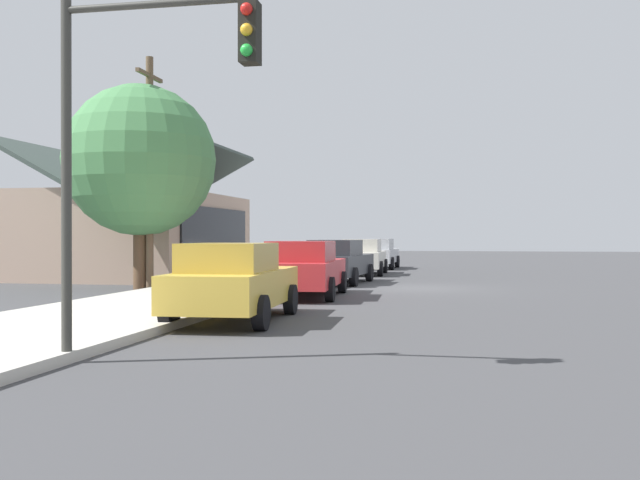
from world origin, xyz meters
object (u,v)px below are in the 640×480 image
car_ivory (363,256)px  fire_hydrant_red (221,286)px  shade_tree (140,161)px  utility_pole_wooden (150,168)px  car_silver (377,253)px  car_charcoal (338,261)px  car_cherry (304,268)px  car_mustard (234,281)px  traffic_light_main (138,104)px

car_ivory → fire_hydrant_red: size_ratio=6.59×
shade_tree → utility_pole_wooden: utility_pole_wooden is taller
car_silver → fire_hydrant_red: bearing=177.0°
car_charcoal → car_silver: size_ratio=1.07×
car_cherry → car_silver: same height
shade_tree → car_ivory: bearing=-29.9°
car_silver → fire_hydrant_red: 21.01m
car_mustard → car_cherry: (5.98, -0.12, 0.00)m
car_silver → fire_hydrant_red: (-20.96, 1.43, -0.32)m
shade_tree → car_mustard: bearing=-143.8°
car_mustard → traffic_light_main: traffic_light_main is taller
car_ivory → utility_pole_wooden: (-10.30, 5.52, 3.11)m
car_ivory → fire_hydrant_red: car_ivory is taller
car_ivory → traffic_light_main: traffic_light_main is taller
car_cherry → traffic_light_main: 11.26m
traffic_light_main → car_silver: bearing=0.4°
car_silver → shade_tree: shade_tree is taller
car_mustard → car_charcoal: bearing=-2.9°
fire_hydrant_red → shade_tree: bearing=43.1°
car_mustard → utility_pole_wooden: 9.92m
car_charcoal → shade_tree: 7.85m
car_ivory → utility_pole_wooden: 12.09m
traffic_light_main → shade_tree: bearing=25.3°
car_mustard → utility_pole_wooden: utility_pole_wooden is taller
car_mustard → traffic_light_main: bearing=-179.1°
car_cherry → car_silver: bearing=-3.1°
car_cherry → traffic_light_main: (-10.94, -0.18, 2.67)m
car_ivory → car_silver: bearing=-1.3°
car_mustard → shade_tree: bearing=33.7°
car_mustard → fire_hydrant_red: bearing=20.8°
car_charcoal → car_silver: bearing=3.3°
car_charcoal → utility_pole_wooden: (-4.15, 5.44, 3.11)m
car_charcoal → fire_hydrant_red: 8.86m
shade_tree → car_cherry: bearing=-107.4°
car_mustard → traffic_light_main: (-4.96, -0.30, 2.68)m
car_cherry → car_charcoal: (5.92, 0.04, -0.00)m
car_charcoal → shade_tree: size_ratio=0.72×
car_mustard → car_silver: size_ratio=1.02×
traffic_light_main → fire_hydrant_red: size_ratio=7.32×
car_ivory → car_silver: size_ratio=1.04×
car_charcoal → shade_tree: (-4.08, 5.80, 3.36)m
traffic_light_main → car_ivory: bearing=0.4°
utility_pole_wooden → car_mustard: bearing=-145.3°
traffic_light_main → utility_pole_wooden: size_ratio=0.69×
car_mustard → car_cherry: 5.98m
traffic_light_main → utility_pole_wooden: (12.71, 5.66, 0.44)m
car_cherry → car_silver: (18.13, 0.04, -0.00)m
car_charcoal → car_ivory: 6.15m
car_mustard → fire_hydrant_red: 3.45m
utility_pole_wooden → fire_hydrant_red: bearing=-139.0°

